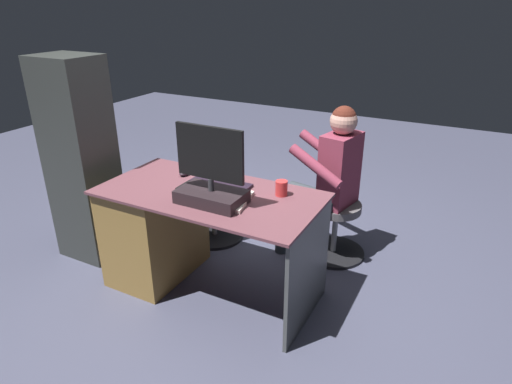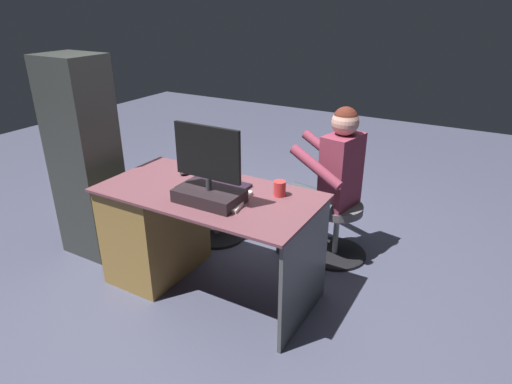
% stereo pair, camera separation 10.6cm
% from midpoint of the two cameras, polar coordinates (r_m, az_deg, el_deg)
% --- Properties ---
extents(ground_plane, '(10.00, 10.00, 0.00)m').
position_cam_midpoint_polar(ground_plane, '(3.51, -1.15, -9.04)').
color(ground_plane, '#43455A').
extents(desk, '(1.45, 0.74, 0.75)m').
position_cam_midpoint_polar(desk, '(3.25, -10.71, -4.32)').
color(desk, brown).
rests_on(desk, ground_plane).
extents(monitor, '(0.45, 0.24, 0.48)m').
position_cam_midpoint_polar(monitor, '(2.67, -5.01, 1.30)').
color(monitor, black).
rests_on(monitor, desk).
extents(keyboard, '(0.42, 0.14, 0.02)m').
position_cam_midpoint_polar(keyboard, '(2.98, -3.61, 1.19)').
color(keyboard, black).
rests_on(keyboard, desk).
extents(computer_mouse, '(0.06, 0.10, 0.04)m').
position_cam_midpoint_polar(computer_mouse, '(3.17, -8.18, 2.58)').
color(computer_mouse, black).
rests_on(computer_mouse, desk).
extents(cup, '(0.08, 0.08, 0.10)m').
position_cam_midpoint_polar(cup, '(2.79, 4.17, 0.44)').
color(cup, red).
rests_on(cup, desk).
extents(tv_remote, '(0.05, 0.15, 0.02)m').
position_cam_midpoint_polar(tv_remote, '(2.97, -8.24, 0.92)').
color(tv_remote, black).
rests_on(tv_remote, desk).
extents(notebook_binder, '(0.28, 0.34, 0.02)m').
position_cam_midpoint_polar(notebook_binder, '(2.72, -2.52, -0.99)').
color(notebook_binder, silver).
rests_on(notebook_binder, desk).
extents(office_chair_teddy, '(0.50, 0.50, 0.45)m').
position_cam_midpoint_polar(office_chair_teddy, '(3.77, -4.38, -2.36)').
color(office_chair_teddy, black).
rests_on(office_chair_teddy, ground_plane).
extents(teddy_bear, '(0.23, 0.24, 0.33)m').
position_cam_midpoint_polar(teddy_bear, '(3.64, -4.44, 2.59)').
color(teddy_bear, olive).
rests_on(teddy_bear, office_chair_teddy).
extents(visitor_chair, '(0.50, 0.50, 0.45)m').
position_cam_midpoint_polar(visitor_chair, '(3.54, 11.20, -4.56)').
color(visitor_chair, black).
rests_on(visitor_chair, ground_plane).
extents(person, '(0.60, 0.55, 1.21)m').
position_cam_midpoint_polar(person, '(3.36, 10.32, 2.54)').
color(person, brown).
rests_on(person, ground_plane).
extents(equipment_rack, '(0.44, 0.36, 1.55)m').
position_cam_midpoint_polar(equipment_rack, '(3.59, -20.43, 3.96)').
color(equipment_rack, '#2F3330').
rests_on(equipment_rack, ground_plane).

